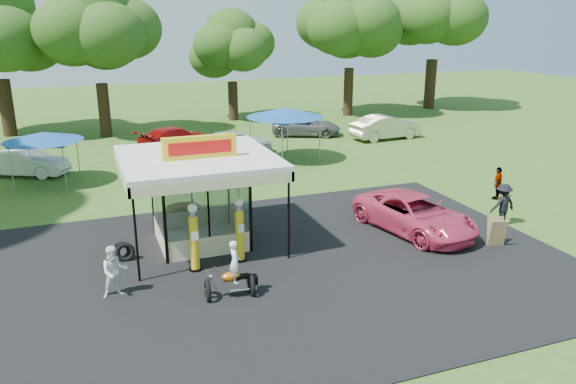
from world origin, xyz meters
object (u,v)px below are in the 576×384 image
Objects in this scene: motorcycle at (233,275)px; bg_car_c at (235,142)px; bg_car_a at (25,162)px; spectator_west at (115,271)px; gas_pump_right at (240,231)px; gas_station_kiosk at (199,198)px; tent_east at (285,113)px; bg_car_b at (175,138)px; gas_pump_left at (194,239)px; tent_west at (43,137)px; spectator_east_b at (498,183)px; bg_car_e at (386,127)px; a_frame_sign at (497,232)px; kiosk_car at (189,212)px; spectator_east_a at (503,204)px; bg_car_d at (306,126)px; pink_sedan at (415,214)px.

motorcycle is 18.60m from bg_car_c.
bg_car_a is at bearing 89.36° from bg_car_c.
gas_pump_right is at bearing 8.76° from spectator_west.
tent_east is at bearing 55.80° from gas_station_kiosk.
motorcycle is at bearing 147.33° from bg_car_b.
motorcycle is at bearing -72.15° from gas_pump_left.
tent_west reaches higher than bg_car_c.
bg_car_e is (2.04, 13.71, 0.05)m from spectator_east_b.
gas_pump_right reaches higher than bg_car_e.
tent_east reaches higher than bg_car_e.
bg_car_e is 22.03m from tent_west.
a_frame_sign is at bearing -9.83° from spectator_west.
gas_station_kiosk is at bearing -124.20° from tent_east.
gas_pump_left is at bearing -132.08° from bg_car_a.
spectator_east_b is (14.00, 4.96, 0.04)m from motorcycle.
kiosk_car is 14.13m from spectator_east_b.
bg_car_b is 0.99× the size of bg_car_e.
spectator_west is (-13.43, 0.88, 0.27)m from a_frame_sign.
motorcycle reaches higher than spectator_west.
tent_west is 0.86× the size of tent_east.
tent_east is at bearing 105.87° from bg_car_e.
spectator_east_a is (11.85, -2.41, -0.91)m from gas_station_kiosk.
tent_east is (8.05, 13.17, 1.68)m from gas_pump_left.
spectator_east_b reaches higher than bg_car_d.
pink_sedan is at bearing -41.84° from tent_west.
spectator_east_a is at bearing 160.89° from bg_car_e.
gas_pump_left is (-0.70, -2.36, -0.65)m from gas_station_kiosk.
bg_car_b is at bearing 120.53° from bg_car_d.
spectator_east_a is at bearing 15.44° from motorcycle.
bg_car_e is at bearing 92.08° from a_frame_sign.
bg_car_d reaches higher than kiosk_car.
bg_car_a reaches higher than bg_car_d.
spectator_east_a is (10.95, -0.26, -0.25)m from gas_pump_right.
bg_car_a is (-7.67, 14.69, -0.38)m from gas_pump_right.
gas_pump_left is at bearing -106.64° from gas_station_kiosk.
bg_car_c is (11.79, 0.82, 0.04)m from bg_car_a.
bg_car_e is 1.31× the size of tent_west.
bg_car_b is at bearing 90.28° from motorcycle.
bg_car_e is at bearing -130.99° from spectator_east_b.
spectator_east_a is 17.05m from bg_car_e.
gas_pump_right is 0.44× the size of pink_sedan.
spectator_east_b is at bearing -169.81° from bg_car_b.
gas_station_kiosk is 5.05× the size of a_frame_sign.
spectator_east_a is 21.06m from bg_car_b.
bg_car_b is at bearing 87.30° from gas_pump_right.
gas_station_kiosk is 1.41× the size of tent_west.
kiosk_car is at bearing 167.92° from a_frame_sign.
tent_east reaches higher than gas_pump_left.
bg_car_b reaches higher than kiosk_car.
bg_car_c is 7.35m from bg_car_d.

